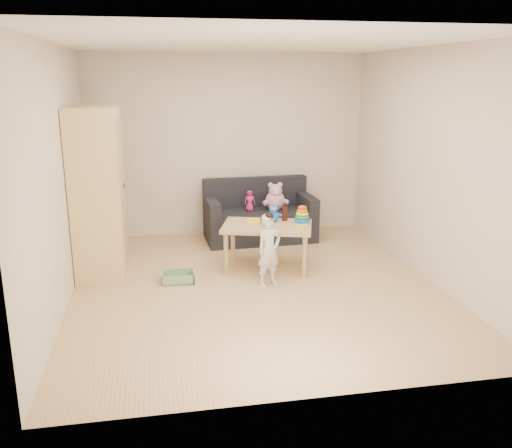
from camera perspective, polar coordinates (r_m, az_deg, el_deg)
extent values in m
plane|color=tan|center=(6.13, -0.03, -6.50)|extent=(4.50, 4.50, 0.00)
plane|color=white|center=(5.70, -0.04, 18.55)|extent=(4.50, 4.50, 0.00)
plane|color=beige|center=(7.98, -3.00, 8.24)|extent=(4.00, 0.00, 4.00)
plane|color=beige|center=(3.64, 6.40, -0.36)|extent=(4.00, 0.00, 4.00)
plane|color=beige|center=(5.76, -20.05, 4.62)|extent=(0.00, 4.50, 4.50)
plane|color=beige|center=(6.44, 17.84, 5.84)|extent=(0.00, 4.50, 4.50)
cube|color=#DCC679|center=(6.62, -16.26, 3.35)|extent=(0.54, 1.08, 1.95)
cube|color=black|center=(7.76, 0.40, -0.10)|extent=(1.57, 0.83, 0.43)
cube|color=tan|center=(6.58, 1.17, -2.41)|extent=(1.20, 0.94, 0.55)
imported|color=silver|center=(6.03, 1.37, -2.88)|extent=(0.35, 0.30, 0.80)
imported|color=#C82572|center=(7.63, -0.66, 2.43)|extent=(0.16, 0.11, 0.30)
cylinder|color=#E6FF0D|center=(6.56, 4.86, 0.12)|extent=(0.18, 0.18, 0.02)
cylinder|color=silver|center=(6.53, 4.88, 1.01)|extent=(0.02, 0.02, 0.21)
torus|color=blue|center=(6.55, 4.87, 0.39)|extent=(0.19, 0.19, 0.04)
torus|color=#158C43|center=(6.54, 4.87, 0.74)|extent=(0.17, 0.17, 0.04)
torus|color=yellow|center=(6.53, 4.88, 1.09)|extent=(0.15, 0.15, 0.04)
torus|color=orange|center=(6.52, 4.89, 1.43)|extent=(0.13, 0.13, 0.04)
torus|color=red|center=(6.51, 4.90, 1.74)|extent=(0.11, 0.11, 0.04)
cylinder|color=black|center=(6.68, 3.05, 1.07)|extent=(0.07, 0.07, 0.17)
cylinder|color=black|center=(6.66, 3.06, 1.88)|extent=(0.03, 0.03, 0.05)
cylinder|color=black|center=(6.65, 3.07, 2.11)|extent=(0.04, 0.04, 0.01)
cube|color=yellow|center=(6.65, -0.08, 0.35)|extent=(0.23, 0.23, 0.01)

